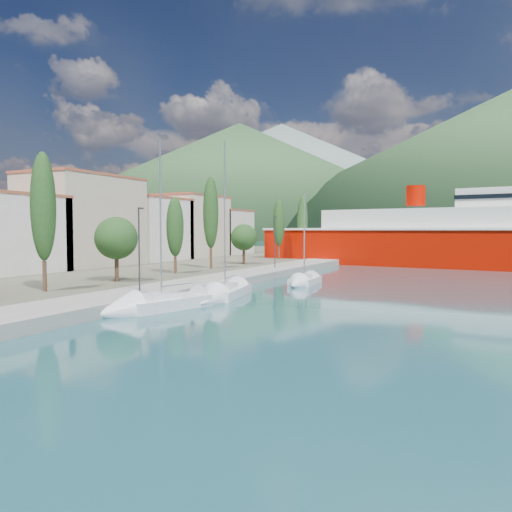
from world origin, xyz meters
The scene contains 10 objects.
ground centered at (0.00, 120.00, 0.00)m, with size 1400.00×1400.00×0.00m, color #1F4F58.
quay centered at (-9.00, 26.00, 0.40)m, with size 5.00×88.00×0.80m, color gray.
land_strip centered at (-47.00, 36.00, 0.35)m, with size 70.00×148.00×0.70m, color #565644.
town_buildings centered at (-32.00, 36.91, 5.57)m, with size 9.20×69.20×11.30m.
tree_row centered at (-15.55, 31.34, 5.74)m, with size 3.72×65.37×10.75m.
lamp_posts centered at (-9.00, 14.69, 4.08)m, with size 0.15×45.87×6.06m.
sailboat_near centered at (-5.84, 9.28, 0.32)m, with size 4.65×8.72×12.02m.
sailboat_mid centered at (-4.15, 16.10, 0.31)m, with size 4.08×9.29×12.95m.
sailboat_far centered at (-2.04, 27.95, 0.27)m, with size 2.40×6.57×9.51m.
ferry centered at (12.46, 60.71, 3.78)m, with size 63.76×20.71×12.44m.
Camera 1 is at (14.21, -15.84, 5.23)m, focal length 35.00 mm.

